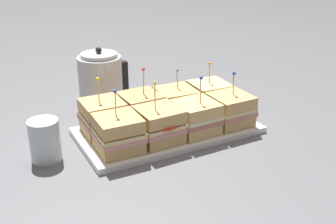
# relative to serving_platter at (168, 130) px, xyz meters

# --- Properties ---
(ground_plane) EXTENTS (6.00, 6.00, 0.00)m
(ground_plane) POSITION_rel_serving_platter_xyz_m (0.00, 0.00, -0.01)
(ground_plane) COLOR slate
(serving_platter) EXTENTS (0.53, 0.27, 0.02)m
(serving_platter) POSITION_rel_serving_platter_xyz_m (0.00, 0.00, 0.00)
(serving_platter) COLOR white
(serving_platter) RESTS_ON ground_plane
(sandwich_front_far_left) EXTENTS (0.12, 0.12, 0.17)m
(sandwich_front_far_left) POSITION_rel_serving_platter_xyz_m (-0.18, -0.06, 0.06)
(sandwich_front_far_left) COLOR tan
(sandwich_front_far_left) RESTS_ON serving_platter
(sandwich_front_center_left) EXTENTS (0.12, 0.13, 0.18)m
(sandwich_front_center_left) POSITION_rel_serving_platter_xyz_m (-0.06, -0.06, 0.06)
(sandwich_front_center_left) COLOR tan
(sandwich_front_center_left) RESTS_ON serving_platter
(sandwich_front_center_right) EXTENTS (0.12, 0.12, 0.17)m
(sandwich_front_center_right) POSITION_rel_serving_platter_xyz_m (0.06, -0.06, 0.06)
(sandwich_front_center_right) COLOR tan
(sandwich_front_center_right) RESTS_ON serving_platter
(sandwich_front_far_right) EXTENTS (0.12, 0.12, 0.16)m
(sandwich_front_far_right) POSITION_rel_serving_platter_xyz_m (0.18, -0.06, 0.06)
(sandwich_front_far_right) COLOR tan
(sandwich_front_far_right) RESTS_ON serving_platter
(sandwich_back_far_left) EXTENTS (0.12, 0.12, 0.17)m
(sandwich_back_far_left) POSITION_rel_serving_platter_xyz_m (-0.18, 0.06, 0.06)
(sandwich_back_far_left) COLOR tan
(sandwich_back_far_left) RESTS_ON serving_platter
(sandwich_back_center_left) EXTENTS (0.12, 0.12, 0.18)m
(sandwich_back_center_left) POSITION_rel_serving_platter_xyz_m (-0.06, 0.06, 0.06)
(sandwich_back_center_left) COLOR tan
(sandwich_back_center_left) RESTS_ON serving_platter
(sandwich_back_center_right) EXTENTS (0.12, 0.12, 0.15)m
(sandwich_back_center_right) POSITION_rel_serving_platter_xyz_m (0.06, 0.06, 0.06)
(sandwich_back_center_right) COLOR tan
(sandwich_back_center_right) RESTS_ON serving_platter
(sandwich_back_far_right) EXTENTS (0.12, 0.12, 0.16)m
(sandwich_back_far_right) POSITION_rel_serving_platter_xyz_m (0.18, 0.06, 0.06)
(sandwich_back_far_right) COLOR #DBB77A
(sandwich_back_far_right) RESTS_ON serving_platter
(kettle_steel) EXTENTS (0.17, 0.15, 0.21)m
(kettle_steel) POSITION_rel_serving_platter_xyz_m (-0.11, 0.28, 0.08)
(kettle_steel) COLOR #B7BABF
(kettle_steel) RESTS_ON ground_plane
(drinking_glass) EXTENTS (0.08, 0.08, 0.11)m
(drinking_glass) POSITION_rel_serving_platter_xyz_m (-0.36, 0.01, 0.05)
(drinking_glass) COLOR silver
(drinking_glass) RESTS_ON ground_plane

